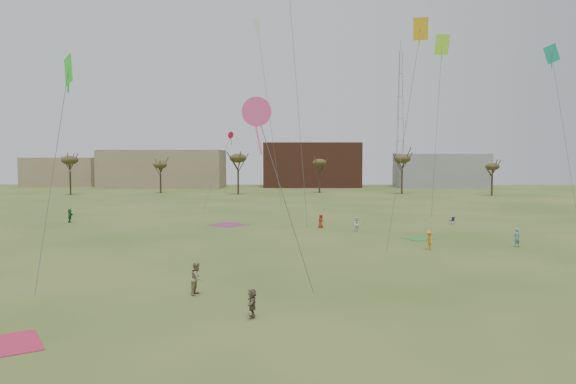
{
  "coord_description": "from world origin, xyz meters",
  "views": [
    {
      "loc": [
        0.61,
        -29.18,
        8.19
      ],
      "look_at": [
        0.0,
        12.0,
        5.5
      ],
      "focal_mm": 33.65,
      "sensor_mm": 36.0,
      "label": 1
    }
  ],
  "objects": [
    {
      "name": "spectator_fore_b",
      "position": [
        -5.29,
        2.41,
        0.97
      ],
      "size": [
        0.86,
        1.04,
        1.94
      ],
      "primitive_type": "imported",
      "rotation": [
        0.0,
        0.0,
        1.43
      ],
      "color": "#9C8763",
      "rests_on": "ground"
    },
    {
      "name": "flyer_far_a",
      "position": [
        -27.69,
        37.48,
        0.85
      ],
      "size": [
        0.66,
        1.63,
        1.71
      ],
      "primitive_type": "imported",
      "rotation": [
        0.0,
        0.0,
        1.67
      ],
      "color": "#246E30",
      "rests_on": "ground"
    },
    {
      "name": "ground",
      "position": [
        0.0,
        0.0,
        0.0
      ],
      "size": [
        260.0,
        260.0,
        0.0
      ],
      "primitive_type": "plane",
      "color": "#34551A",
      "rests_on": "ground"
    },
    {
      "name": "flyer_mid_b",
      "position": [
        12.38,
        18.27,
        0.84
      ],
      "size": [
        0.88,
        1.21,
        1.69
      ],
      "primitive_type": "imported",
      "rotation": [
        0.0,
        0.0,
        4.96
      ],
      "color": "gold",
      "rests_on": "ground"
    },
    {
      "name": "building_grey",
      "position": [
        40.0,
        118.0,
        4.5
      ],
      "size": [
        24.0,
        12.0,
        9.0
      ],
      "primitive_type": "cube",
      "color": "gray",
      "rests_on": "ground"
    },
    {
      "name": "blanket_red",
      "position": [
        -12.24,
        -6.49,
        0.0
      ],
      "size": [
        4.43,
        4.43,
        0.03
      ],
      "primitive_type": "cube",
      "rotation": [
        0.0,
        0.0,
        0.58
      ],
      "color": "#BD2548",
      "rests_on": "ground"
    },
    {
      "name": "building_tan",
      "position": [
        -35.0,
        115.0,
        5.0
      ],
      "size": [
        32.0,
        14.0,
        10.0
      ],
      "primitive_type": "cube",
      "color": "#937F60",
      "rests_on": "ground"
    },
    {
      "name": "tree_line",
      "position": [
        -2.85,
        79.12,
        7.09
      ],
      "size": [
        117.44,
        49.32,
        8.91
      ],
      "color": "#3A2B1E",
      "rests_on": "ground"
    },
    {
      "name": "spectator_mid_e",
      "position": [
        7.29,
        29.38,
        0.82
      ],
      "size": [
        0.9,
        0.77,
        1.64
      ],
      "primitive_type": "imported",
      "rotation": [
        0.0,
        0.0,
        6.08
      ],
      "color": "white",
      "rests_on": "ground"
    },
    {
      "name": "flyer_far_b",
      "position": [
        3.48,
        32.79,
        0.79
      ],
      "size": [
        0.91,
        0.89,
        1.57
      ],
      "primitive_type": "imported",
      "rotation": [
        0.0,
        0.0,
        0.73
      ],
      "color": "#9D2E1A",
      "rests_on": "ground"
    },
    {
      "name": "radio_tower",
      "position": [
        30.0,
        125.0,
        19.21
      ],
      "size": [
        1.51,
        1.72,
        41.0
      ],
      "color": "#9EA3A8",
      "rests_on": "ground"
    },
    {
      "name": "building_tan_west",
      "position": [
        -65.0,
        122.0,
        4.0
      ],
      "size": [
        20.0,
        12.0,
        8.0
      ],
      "primitive_type": "cube",
      "color": "#937F60",
      "rests_on": "ground"
    },
    {
      "name": "spectator_fore_c",
      "position": [
        -1.62,
        -2.2,
        0.75
      ],
      "size": [
        0.54,
        1.41,
        1.49
      ],
      "primitive_type": "imported",
      "rotation": [
        0.0,
        0.0,
        4.79
      ],
      "color": "brown",
      "rests_on": "ground"
    },
    {
      "name": "flyer_mid_c",
      "position": [
        20.69,
        19.69,
        0.87
      ],
      "size": [
        0.73,
        0.6,
        1.73
      ],
      "primitive_type": "imported",
      "rotation": [
        0.0,
        0.0,
        3.48
      ],
      "color": "#6B8DB2",
      "rests_on": "ground"
    },
    {
      "name": "blanket_olive",
      "position": [
        12.87,
        24.55,
        0.0
      ],
      "size": [
        3.54,
        3.54,
        0.03
      ],
      "primitive_type": "cube",
      "rotation": [
        0.0,
        0.0,
        0.52
      ],
      "color": "#328932",
      "rests_on": "ground"
    },
    {
      "name": "camp_chair_right",
      "position": [
        19.57,
        36.27,
        0.26
      ],
      "size": [
        0.7,
        0.67,
        0.87
      ],
      "rotation": [
        0.0,
        0.0,
        5.11
      ],
      "color": "#141938",
      "rests_on": "ground"
    },
    {
      "name": "blanket_plum",
      "position": [
        -7.57,
        35.42,
        0.0
      ],
      "size": [
        5.09,
        5.09,
        0.03
      ],
      "primitive_type": "cube",
      "rotation": [
        0.0,
        0.0,
        2.47
      ],
      "color": "#912C6C",
      "rests_on": "ground"
    },
    {
      "name": "building_brick",
      "position": [
        5.0,
        120.0,
        6.0
      ],
      "size": [
        26.0,
        16.0,
        12.0
      ],
      "primitive_type": "cube",
      "color": "brown",
      "rests_on": "ground"
    },
    {
      "name": "kites_aloft",
      "position": [
        -0.44,
        31.99,
        22.31
      ],
      "size": [
        68.14,
        61.36,
        27.88
      ],
      "color": "red",
      "rests_on": "ground"
    }
  ]
}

